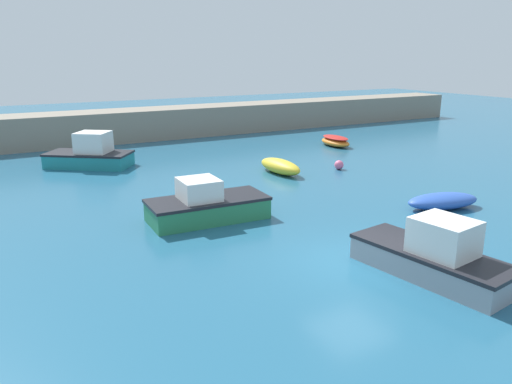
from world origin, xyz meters
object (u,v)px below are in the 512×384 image
object	(u,v)px
mooring_buoy_orange	(197,182)
motorboat_grey_hull	(434,256)
rowboat_blue_near	(443,201)
cabin_cruiser_white	(206,205)
open_tender_yellow	(280,166)
mooring_buoy_pink	(339,165)
rowboat_with_red_cover	(335,141)
motorboat_with_cabin	(90,155)

from	to	relation	value
mooring_buoy_orange	motorboat_grey_hull	bearing A→B (deg)	-80.73
rowboat_blue_near	cabin_cruiser_white	distance (m)	10.21
open_tender_yellow	mooring_buoy_pink	world-z (taller)	open_tender_yellow
rowboat_with_red_cover	mooring_buoy_pink	xyz separation A→B (m)	(-4.49, -6.11, -0.10)
rowboat_blue_near	cabin_cruiser_white	size ratio (longest dim) A/B	0.73
rowboat_with_red_cover	mooring_buoy_pink	distance (m)	7.59
rowboat_with_red_cover	motorboat_with_cabin	bearing A→B (deg)	-91.00
cabin_cruiser_white	mooring_buoy_pink	xyz separation A→B (m)	(10.34, 4.57, -0.35)
open_tender_yellow	motorboat_with_cabin	distance (m)	11.24
rowboat_blue_near	open_tender_yellow	bearing A→B (deg)	119.75
motorboat_with_cabin	rowboat_with_red_cover	size ratio (longest dim) A/B	1.73
open_tender_yellow	motorboat_with_cabin	size ratio (longest dim) A/B	0.66
cabin_cruiser_white	rowboat_with_red_cover	bearing A→B (deg)	38.11
motorboat_grey_hull	cabin_cruiser_white	bearing A→B (deg)	16.70
rowboat_blue_near	rowboat_with_red_cover	world-z (taller)	rowboat_with_red_cover
open_tender_yellow	motorboat_grey_hull	size ratio (longest dim) A/B	0.67
rowboat_blue_near	rowboat_with_red_cover	bearing A→B (deg)	82.71
mooring_buoy_orange	motorboat_with_cabin	bearing A→B (deg)	116.44
mooring_buoy_orange	mooring_buoy_pink	world-z (taller)	mooring_buoy_orange
cabin_cruiser_white	mooring_buoy_orange	world-z (taller)	cabin_cruiser_white
motorboat_with_cabin	motorboat_grey_hull	world-z (taller)	motorboat_with_cabin
mooring_buoy_pink	motorboat_grey_hull	bearing A→B (deg)	-117.11
motorboat_with_cabin	cabin_cruiser_white	xyz separation A→B (m)	(2.03, -12.29, -0.12)
rowboat_blue_near	open_tender_yellow	world-z (taller)	open_tender_yellow
open_tender_yellow	cabin_cruiser_white	size ratio (longest dim) A/B	0.71
motorboat_with_cabin	rowboat_with_red_cover	xyz separation A→B (m)	(16.86, -1.61, -0.36)
motorboat_with_cabin	mooring_buoy_pink	bearing A→B (deg)	-175.27
open_tender_yellow	mooring_buoy_pink	bearing A→B (deg)	73.47
open_tender_yellow	cabin_cruiser_white	xyz separation A→B (m)	(-6.85, -5.40, 0.21)
rowboat_blue_near	motorboat_with_cabin	size ratio (longest dim) A/B	0.68
motorboat_grey_hull	mooring_buoy_pink	bearing A→B (deg)	-35.20
motorboat_grey_hull	mooring_buoy_orange	distance (m)	13.28
open_tender_yellow	cabin_cruiser_white	bearing A→B (deg)	-54.87
rowboat_blue_near	motorboat_with_cabin	world-z (taller)	motorboat_with_cabin
rowboat_blue_near	cabin_cruiser_white	xyz separation A→B (m)	(-9.55, 3.58, 0.28)
motorboat_with_cabin	rowboat_with_red_cover	distance (m)	16.94
motorboat_with_cabin	motorboat_grey_hull	bearing A→B (deg)	142.56
motorboat_with_cabin	mooring_buoy_pink	world-z (taller)	motorboat_with_cabin
open_tender_yellow	motorboat_grey_hull	xyz separation A→B (m)	(-3.06, -13.62, 0.27)
rowboat_blue_near	mooring_buoy_orange	world-z (taller)	rowboat_blue_near
rowboat_blue_near	cabin_cruiser_white	world-z (taller)	cabin_cruiser_white
cabin_cruiser_white	rowboat_blue_near	bearing A→B (deg)	-18.20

